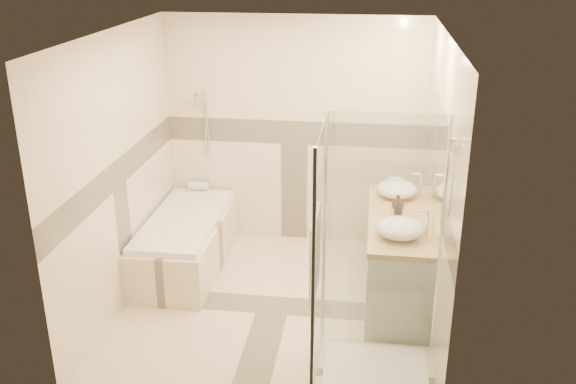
# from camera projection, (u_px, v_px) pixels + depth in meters

# --- Properties ---
(room) EXTENTS (2.82, 3.02, 2.52)m
(room) POSITION_uv_depth(u_px,v_px,m) (279.00, 179.00, 5.56)
(room) COLOR beige
(room) RESTS_ON ground
(bathtub) EXTENTS (0.75, 1.70, 0.56)m
(bathtub) POSITION_uv_depth(u_px,v_px,m) (186.00, 239.00, 6.63)
(bathtub) COLOR beige
(bathtub) RESTS_ON ground
(vanity) EXTENTS (0.58, 1.62, 0.85)m
(vanity) POSITION_uv_depth(u_px,v_px,m) (397.00, 257.00, 6.00)
(vanity) COLOR silver
(vanity) RESTS_ON ground
(shower_enclosure) EXTENTS (0.96, 0.93, 2.04)m
(shower_enclosure) POSITION_uv_depth(u_px,v_px,m) (363.00, 322.00, 4.83)
(shower_enclosure) COLOR beige
(shower_enclosure) RESTS_ON ground
(vessel_sink_near) EXTENTS (0.39, 0.39, 0.16)m
(vessel_sink_near) POSITION_uv_depth(u_px,v_px,m) (397.00, 189.00, 6.26)
(vessel_sink_near) COLOR white
(vessel_sink_near) RESTS_ON vanity
(vessel_sink_far) EXTENTS (0.40, 0.40, 0.16)m
(vessel_sink_far) POSITION_uv_depth(u_px,v_px,m) (400.00, 228.00, 5.40)
(vessel_sink_far) COLOR white
(vessel_sink_far) RESTS_ON vanity
(faucet_near) EXTENTS (0.11, 0.03, 0.26)m
(faucet_near) POSITION_uv_depth(u_px,v_px,m) (420.00, 183.00, 6.20)
(faucet_near) COLOR silver
(faucet_near) RESTS_ON vanity
(faucet_far) EXTENTS (0.11, 0.03, 0.26)m
(faucet_far) POSITION_uv_depth(u_px,v_px,m) (426.00, 222.00, 5.35)
(faucet_far) COLOR silver
(faucet_far) RESTS_ON vanity
(amenity_bottle_a) EXTENTS (0.07, 0.07, 0.16)m
(amenity_bottle_a) POSITION_uv_depth(u_px,v_px,m) (398.00, 207.00, 5.83)
(amenity_bottle_a) COLOR black
(amenity_bottle_a) RESTS_ON vanity
(amenity_bottle_b) EXTENTS (0.15, 0.15, 0.15)m
(amenity_bottle_b) POSITION_uv_depth(u_px,v_px,m) (398.00, 202.00, 5.95)
(amenity_bottle_b) COLOR black
(amenity_bottle_b) RESTS_ON vanity
(folded_towels) EXTENTS (0.17, 0.25, 0.08)m
(folded_towels) POSITION_uv_depth(u_px,v_px,m) (396.00, 184.00, 6.49)
(folded_towels) COLOR silver
(folded_towels) RESTS_ON vanity
(rolled_towel) EXTENTS (0.22, 0.10, 0.10)m
(rolled_towel) POSITION_uv_depth(u_px,v_px,m) (198.00, 186.00, 7.23)
(rolled_towel) COLOR silver
(rolled_towel) RESTS_ON bathtub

